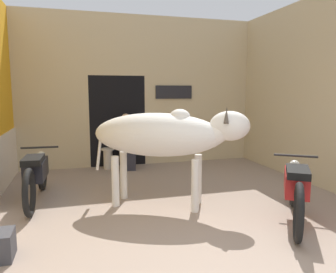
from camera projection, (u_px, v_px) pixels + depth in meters
wall_back_with_doorway at (130, 102)px, 7.52m from camera, size 5.26×0.93×3.32m
wall_right_with_door at (322, 93)px, 5.67m from camera, size 0.22×4.88×3.32m
cow at (165, 135)px, 4.69m from camera, size 2.22×1.47×1.46m
motorcycle_near at (296, 188)px, 4.17m from camera, size 1.14×1.61×0.79m
motorcycle_far at (36, 174)px, 4.92m from camera, size 0.58×1.88×0.77m
shopkeeper_seated at (127, 141)px, 6.94m from camera, size 0.46×0.33×1.19m
plastic_stool at (108, 158)px, 7.06m from camera, size 0.28×0.28×0.45m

